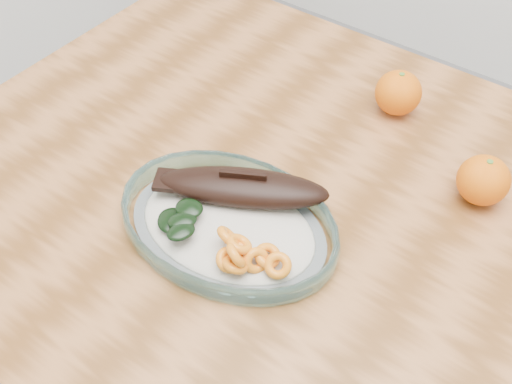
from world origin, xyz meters
TOP-DOWN VIEW (x-y plane):
  - dining_table at (0.00, 0.00)m, footprint 1.20×0.80m
  - plated_meal at (-0.12, -0.09)m, footprint 0.57×0.57m
  - orange_left at (-0.06, 0.24)m, footprint 0.07×0.07m
  - orange_right at (0.11, 0.14)m, footprint 0.07×0.07m

SIDE VIEW (x-z plane):
  - dining_table at x=0.00m, z-range 0.28..1.03m
  - plated_meal at x=-0.12m, z-range 0.73..0.81m
  - orange_right at x=0.11m, z-range 0.75..0.82m
  - orange_left at x=-0.06m, z-range 0.75..0.82m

